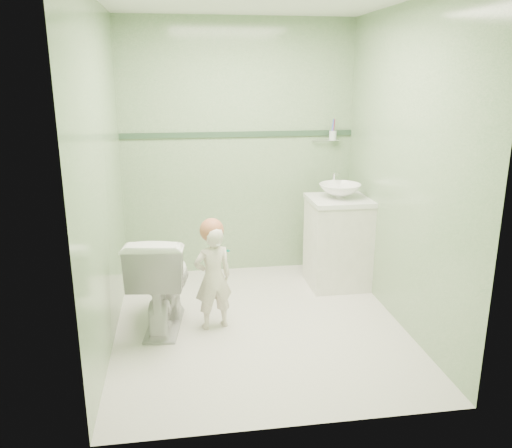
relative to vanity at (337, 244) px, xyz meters
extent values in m
plane|color=silver|center=(-0.84, -0.70, -0.40)|extent=(2.50, 2.50, 0.00)
cube|color=#81A977|center=(-0.84, 0.55, 0.80)|extent=(2.20, 0.04, 2.40)
cube|color=#81A977|center=(-0.84, -1.95, 0.80)|extent=(2.20, 0.04, 2.40)
cube|color=#81A977|center=(-1.94, -0.70, 0.80)|extent=(0.04, 2.50, 2.40)
cube|color=#81A977|center=(0.26, -0.70, 0.80)|extent=(0.04, 2.50, 2.40)
cube|color=#2E4A34|center=(-0.84, 0.54, 0.95)|extent=(2.20, 0.02, 0.05)
cube|color=silver|center=(0.00, 0.00, 0.00)|extent=(0.52, 0.50, 0.80)
cube|color=white|center=(0.00, 0.00, 0.41)|extent=(0.54, 0.52, 0.04)
imported|color=white|center=(0.00, 0.00, 0.49)|extent=(0.37, 0.37, 0.13)
cylinder|color=silver|center=(0.00, 0.20, 0.55)|extent=(0.03, 0.03, 0.18)
cylinder|color=silver|center=(0.00, 0.15, 0.63)|extent=(0.02, 0.12, 0.02)
cylinder|color=silver|center=(0.00, 0.50, 0.88)|extent=(0.26, 0.02, 0.02)
cylinder|color=silver|center=(0.06, 0.48, 0.93)|extent=(0.07, 0.07, 0.09)
cylinder|color=purple|center=(0.06, 0.47, 1.00)|extent=(0.01, 0.01, 0.17)
cylinder|color=#BF3532|center=(0.07, 0.48, 1.00)|extent=(0.01, 0.01, 0.17)
cylinder|color=blue|center=(0.05, 0.47, 1.00)|extent=(0.01, 0.01, 0.17)
imported|color=white|center=(-1.58, -0.60, -0.02)|extent=(0.52, 0.80, 0.77)
imported|color=beige|center=(-1.19, -0.68, 0.01)|extent=(0.34, 0.26, 0.81)
sphere|color=#B16544|center=(-1.19, -0.66, 0.38)|extent=(0.18, 0.18, 0.18)
cylinder|color=#007B6A|center=(-1.08, -0.79, 0.25)|extent=(0.04, 0.14, 0.06)
cube|color=white|center=(-1.15, -0.75, 0.29)|extent=(0.03, 0.03, 0.02)
camera|label=1|loc=(-1.42, -4.38, 1.50)|focal=36.61mm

